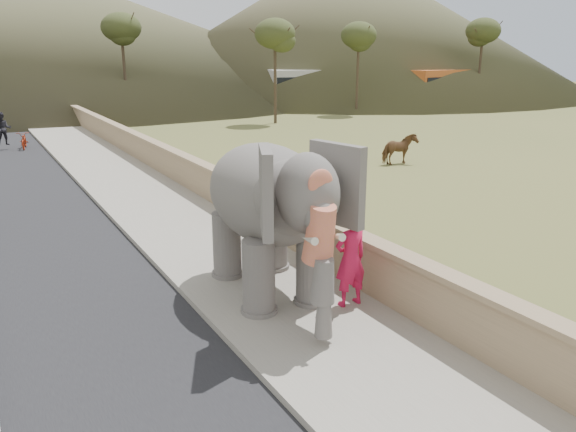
{
  "coord_description": "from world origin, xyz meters",
  "views": [
    {
      "loc": [
        -4.67,
        -5.75,
        4.58
      ],
      "look_at": [
        0.2,
        2.77,
        1.7
      ],
      "focal_mm": 35.0,
      "sensor_mm": 36.0,
      "label": 1
    }
  ],
  "objects": [
    {
      "name": "motorcyclist",
      "position": [
        -2.73,
        24.31,
        0.72
      ],
      "size": [
        1.7,
        1.7,
        1.83
      ],
      "color": "maroon",
      "rests_on": "ground"
    },
    {
      "name": "distant_car",
      "position": [
        20.05,
        36.22,
        0.72
      ],
      "size": [
        4.54,
        2.87,
        1.44
      ],
      "primitive_type": "imported",
      "rotation": [
        0.0,
        0.0,
        1.27
      ],
      "color": "#B0B2B7",
      "rests_on": "ground"
    },
    {
      "name": "hill_far",
      "position": [
        5.0,
        70.0,
        7.0
      ],
      "size": [
        80.0,
        80.0,
        14.0
      ],
      "primitive_type": "cone",
      "color": "brown",
      "rests_on": "ground"
    },
    {
      "name": "elephant_and_man",
      "position": [
        0.02,
        3.21,
        1.63
      ],
      "size": [
        2.52,
        4.31,
        2.98
      ],
      "color": "slate",
      "rests_on": "ground"
    },
    {
      "name": "walkway",
      "position": [
        0.0,
        10.0,
        0.07
      ],
      "size": [
        3.0,
        120.0,
        0.15
      ],
      "primitive_type": "cube",
      "color": "#9E9687",
      "rests_on": "ground"
    },
    {
      "name": "parapet",
      "position": [
        1.65,
        10.0,
        0.55
      ],
      "size": [
        0.3,
        120.0,
        1.1
      ],
      "primitive_type": "cube",
      "color": "tan",
      "rests_on": "ground"
    },
    {
      "name": "trees",
      "position": [
        2.65,
        27.59,
        3.85
      ],
      "size": [
        47.57,
        44.06,
        8.8
      ],
      "color": "#473828",
      "rests_on": "ground"
    },
    {
      "name": "bus_orange",
      "position": [
        33.53,
        30.87,
        1.55
      ],
      "size": [
        11.15,
        3.3,
        3.1
      ],
      "primitive_type": "cube",
      "rotation": [
        0.0,
        0.0,
        1.64
      ],
      "color": "#C55A22",
      "rests_on": "ground"
    },
    {
      "name": "hill_right",
      "position": [
        36.0,
        52.0,
        8.0
      ],
      "size": [
        56.0,
        56.0,
        16.0
      ],
      "primitive_type": "cone",
      "color": "brown",
      "rests_on": "ground"
    },
    {
      "name": "cow",
      "position": [
        10.98,
        12.2,
        0.64
      ],
      "size": [
        1.54,
        0.72,
        1.29
      ],
      "primitive_type": "imported",
      "rotation": [
        0.0,
        0.0,
        1.55
      ],
      "color": "brown",
      "rests_on": "ground"
    },
    {
      "name": "bus_white",
      "position": [
        23.38,
        35.53,
        1.55
      ],
      "size": [
        11.28,
        5.19,
        3.1
      ],
      "primitive_type": "cube",
      "rotation": [
        0.0,
        0.0,
        1.32
      ],
      "color": "beige",
      "rests_on": "ground"
    },
    {
      "name": "ground",
      "position": [
        0.0,
        0.0,
        0.0
      ],
      "size": [
        160.0,
        160.0,
        0.0
      ],
      "primitive_type": "plane",
      "color": "olive",
      "rests_on": "ground"
    }
  ]
}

